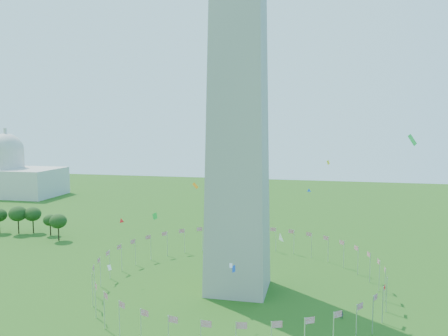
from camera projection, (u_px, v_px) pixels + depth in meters
The scene contains 4 objects.
flag_ring at pixel (238, 274), 125.03m from camera, with size 80.24×80.24×9.00m.
capitol_building at pixel (6, 161), 287.96m from camera, with size 70.00×35.00×46.00m, color beige, non-canonical shape.
kites_aloft at pixel (260, 240), 98.71m from camera, with size 110.01×64.03×41.70m.
tree_line_west at pixel (14, 222), 187.08m from camera, with size 55.24×15.76×11.81m.
Camera 1 is at (22.17, -69.31, 47.46)m, focal length 35.00 mm.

